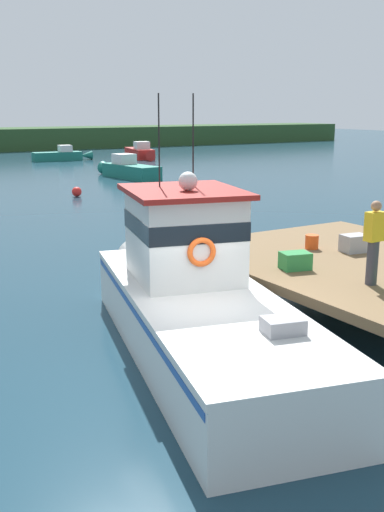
{
  "coord_description": "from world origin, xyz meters",
  "views": [
    {
      "loc": [
        -5.43,
        -8.46,
        4.5
      ],
      "look_at": [
        1.2,
        2.37,
        1.4
      ],
      "focal_mm": 42.33,
      "sensor_mm": 36.0,
      "label": 1
    }
  ],
  "objects_px": {
    "crate_stack_near_edge": "(295,261)",
    "moored_boat_near_channel": "(128,170)",
    "mooring_buoy_channel_marker": "(77,192)",
    "crate_single_far": "(354,243)",
    "moored_boat_mid_harbor": "(61,155)",
    "deckhand_further_back": "(374,241)",
    "bait_bucket": "(312,242)",
    "moored_boat_off_the_point": "(141,153)",
    "mooring_buoy_spare_mooring": "(232,227)",
    "main_fishing_boat": "(193,297)"
  },
  "relations": [
    {
      "from": "deckhand_further_back",
      "to": "moored_boat_near_channel",
      "type": "distance_m",
      "value": 30.62
    },
    {
      "from": "crate_single_far",
      "to": "moored_boat_mid_harbor",
      "type": "bearing_deg",
      "value": 79.47
    },
    {
      "from": "crate_stack_near_edge",
      "to": "bait_bucket",
      "type": "height_order",
      "value": "crate_stack_near_edge"
    },
    {
      "from": "deckhand_further_back",
      "to": "mooring_buoy_channel_marker",
      "type": "xyz_separation_m",
      "value": [
        2.57,
        22.51,
        -1.8
      ]
    },
    {
      "from": "moored_boat_mid_harbor",
      "to": "deckhand_further_back",
      "type": "bearing_deg",
      "value": -102.2
    },
    {
      "from": "moored_boat_near_channel",
      "to": "bait_bucket",
      "type": "bearing_deg",
      "value": -106.18
    },
    {
      "from": "moored_boat_off_the_point",
      "to": "mooring_buoy_spare_mooring",
      "type": "height_order",
      "value": "moored_boat_off_the_point"
    },
    {
      "from": "crate_single_far",
      "to": "moored_boat_near_channel",
      "type": "height_order",
      "value": "crate_single_far"
    },
    {
      "from": "moored_boat_near_channel",
      "to": "main_fishing_boat",
      "type": "bearing_deg",
      "value": -113.13
    },
    {
      "from": "moored_boat_mid_harbor",
      "to": "moored_boat_off_the_point",
      "type": "bearing_deg",
      "value": -12.85
    },
    {
      "from": "moored_boat_mid_harbor",
      "to": "moored_boat_near_channel",
      "type": "xyz_separation_m",
      "value": [
        -0.96,
        -15.76,
        0.07
      ]
    },
    {
      "from": "mooring_buoy_channel_marker",
      "to": "deckhand_further_back",
      "type": "bearing_deg",
      "value": -96.5
    },
    {
      "from": "mooring_buoy_spare_mooring",
      "to": "main_fishing_boat",
      "type": "bearing_deg",
      "value": -129.0
    },
    {
      "from": "crate_stack_near_edge",
      "to": "mooring_buoy_spare_mooring",
      "type": "distance_m",
      "value": 9.74
    },
    {
      "from": "bait_bucket",
      "to": "mooring_buoy_channel_marker",
      "type": "distance_m",
      "value": 19.69
    },
    {
      "from": "crate_single_far",
      "to": "mooring_buoy_spare_mooring",
      "type": "height_order",
      "value": "crate_single_far"
    },
    {
      "from": "moored_boat_off_the_point",
      "to": "mooring_buoy_channel_marker",
      "type": "xyz_separation_m",
      "value": [
        -14.3,
        -20.92,
        -0.29
      ]
    },
    {
      "from": "deckhand_further_back",
      "to": "main_fishing_boat",
      "type": "bearing_deg",
      "value": 151.79
    },
    {
      "from": "deckhand_further_back",
      "to": "crate_single_far",
      "type": "bearing_deg",
      "value": 50.41
    },
    {
      "from": "deckhand_further_back",
      "to": "moored_boat_mid_harbor",
      "type": "bearing_deg",
      "value": 77.8
    },
    {
      "from": "crate_single_far",
      "to": "moored_boat_off_the_point",
      "type": "height_order",
      "value": "crate_single_far"
    },
    {
      "from": "crate_single_far",
      "to": "deckhand_further_back",
      "type": "xyz_separation_m",
      "value": [
        -1.76,
        -2.13,
        0.65
      ]
    },
    {
      "from": "crate_single_far",
      "to": "mooring_buoy_channel_marker",
      "type": "height_order",
      "value": "crate_single_far"
    },
    {
      "from": "crate_stack_near_edge",
      "to": "deckhand_further_back",
      "type": "xyz_separation_m",
      "value": [
        0.49,
        -1.64,
        0.68
      ]
    },
    {
      "from": "moored_boat_mid_harbor",
      "to": "mooring_buoy_channel_marker",
      "type": "xyz_separation_m",
      "value": [
        -7.18,
        -22.55,
        -0.21
      ]
    },
    {
      "from": "main_fishing_boat",
      "to": "moored_boat_off_the_point",
      "type": "distance_m",
      "value": 46.3
    },
    {
      "from": "bait_bucket",
      "to": "moored_boat_mid_harbor",
      "type": "xyz_separation_m",
      "value": [
        8.62,
        42.15,
        -0.9
      ]
    },
    {
      "from": "main_fishing_boat",
      "to": "moored_boat_mid_harbor",
      "type": "bearing_deg",
      "value": 73.61
    },
    {
      "from": "deckhand_further_back",
      "to": "moored_boat_near_channel",
      "type": "bearing_deg",
      "value": 73.31
    },
    {
      "from": "moored_boat_near_channel",
      "to": "mooring_buoy_channel_marker",
      "type": "bearing_deg",
      "value": -132.5
    },
    {
      "from": "crate_stack_near_edge",
      "to": "bait_bucket",
      "type": "xyz_separation_m",
      "value": [
        1.62,
        1.26,
        -0.01
      ]
    },
    {
      "from": "crate_single_far",
      "to": "deckhand_further_back",
      "type": "height_order",
      "value": "deckhand_further_back"
    },
    {
      "from": "bait_bucket",
      "to": "moored_boat_mid_harbor",
      "type": "height_order",
      "value": "bait_bucket"
    },
    {
      "from": "moored_boat_off_the_point",
      "to": "mooring_buoy_spare_mooring",
      "type": "bearing_deg",
      "value": -111.28
    },
    {
      "from": "main_fishing_boat",
      "to": "moored_boat_mid_harbor",
      "type": "relative_size",
      "value": 1.83
    },
    {
      "from": "moored_boat_off_the_point",
      "to": "mooring_buoy_spare_mooring",
      "type": "distance_m",
      "value": 35.62
    },
    {
      "from": "main_fishing_boat",
      "to": "mooring_buoy_channel_marker",
      "type": "bearing_deg",
      "value": 74.99
    },
    {
      "from": "mooring_buoy_channel_marker",
      "to": "bait_bucket",
      "type": "bearing_deg",
      "value": -94.2
    },
    {
      "from": "crate_stack_near_edge",
      "to": "moored_boat_near_channel",
      "type": "bearing_deg",
      "value": 71.45
    },
    {
      "from": "moored_boat_mid_harbor",
      "to": "moored_boat_off_the_point",
      "type": "xyz_separation_m",
      "value": [
        7.12,
        -1.63,
        0.08
      ]
    },
    {
      "from": "deckhand_further_back",
      "to": "moored_boat_off_the_point",
      "type": "distance_m",
      "value": 46.61
    },
    {
      "from": "main_fishing_boat",
      "to": "crate_stack_near_edge",
      "type": "xyz_separation_m",
      "value": [
        2.54,
        0.01,
        0.37
      ]
    },
    {
      "from": "moored_boat_mid_harbor",
      "to": "moored_boat_near_channel",
      "type": "height_order",
      "value": "moored_boat_near_channel"
    },
    {
      "from": "moored_boat_near_channel",
      "to": "mooring_buoy_channel_marker",
      "type": "relative_size",
      "value": 12.22
    },
    {
      "from": "bait_bucket",
      "to": "moored_boat_near_channel",
      "type": "height_order",
      "value": "moored_boat_near_channel"
    },
    {
      "from": "mooring_buoy_channel_marker",
      "to": "moored_boat_near_channel",
      "type": "bearing_deg",
      "value": 47.5
    },
    {
      "from": "deckhand_further_back",
      "to": "moored_boat_off_the_point",
      "type": "bearing_deg",
      "value": 68.77
    },
    {
      "from": "moored_boat_off_the_point",
      "to": "crate_stack_near_edge",
      "type": "bearing_deg",
      "value": -112.56
    },
    {
      "from": "main_fishing_boat",
      "to": "bait_bucket",
      "type": "relative_size",
      "value": 29.25
    },
    {
      "from": "bait_bucket",
      "to": "moored_boat_near_channel",
      "type": "distance_m",
      "value": 27.49
    }
  ]
}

